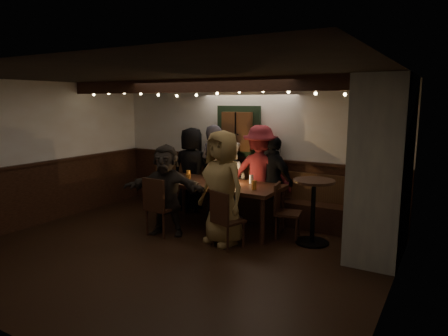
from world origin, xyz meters
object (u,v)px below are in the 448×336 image
Objects in this scene: person_c at (231,179)px; person_a at (192,170)px; high_top at (313,203)px; dining_table at (218,187)px; person_b at (215,171)px; chair_end at (283,207)px; person_f at (166,190)px; person_d at (260,173)px; person_g at (222,188)px; chair_near_right at (224,216)px; person_e at (274,180)px; chair_near_left at (158,203)px.

person_a is at bearing 14.32° from person_c.
dining_table is at bearing -178.13° from high_top.
high_top is 2.26m from person_b.
chair_end is 0.59× the size of person_f.
person_a is at bearing -5.37° from person_d.
chair_end is 0.61× the size of person_c.
person_b is (0.58, -0.04, 0.04)m from person_a.
person_g reaches higher than high_top.
person_e is at bearing 85.86° from chair_near_right.
chair_end is (0.58, 0.92, 0.01)m from chair_near_right.
person_c is at bearing 73.65° from chair_near_left.
person_d reaches higher than high_top.
person_e is at bearing -165.18° from person_c.
dining_table is 1.72m from high_top.
person_c is at bearing 116.39° from chair_near_right.
person_g is (0.63, -1.37, 0.15)m from person_c.
chair_end is 1.97m from person_f.
chair_near_right is at bearing -53.54° from dining_table.
chair_end is at bearing 61.48° from person_g.
chair_end is 0.50× the size of person_d.
person_b is at bearing 125.84° from dining_table.
person_b is at bearing 83.64° from chair_near_left.
dining_table is 2.53× the size of chair_near_right.
dining_table is 1.07m from person_e.
chair_near_left is 0.66× the size of person_c.
person_b is 0.35m from person_c.
person_f reaches higher than dining_table.
person_d is at bearing 150.38° from high_top.
chair_end is at bearing 166.34° from person_c.
chair_near_right is at bearing 126.58° from person_a.
chair_end is 0.88× the size of high_top.
person_a is 0.96× the size of person_b.
person_f is at bearing 74.38° from person_e.
person_a is (-1.03, 0.67, 0.12)m from dining_table.
person_d is (-0.17, 1.62, 0.39)m from chair_near_right.
person_c is at bearing 130.83° from person_g.
person_a is at bearing 154.93° from person_g.
chair_near_left is at bearing -177.28° from chair_near_right.
person_d reaches higher than person_g.
person_a is 1.77m from person_e.
person_a is 0.58m from person_b.
high_top is 2.83m from person_a.
chair_near_left is 0.62× the size of person_e.
chair_near_left is (-0.63, -0.90, -0.18)m from dining_table.
chair_near_left is at bearing -151.24° from person_g.
chair_near_right is at bearing 127.88° from person_c.
person_a reaches higher than chair_near_right.
chair_near_right is 1.09m from chair_end.
high_top is at bearing 174.09° from person_b.
dining_table is at bearing 135.96° from person_a.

